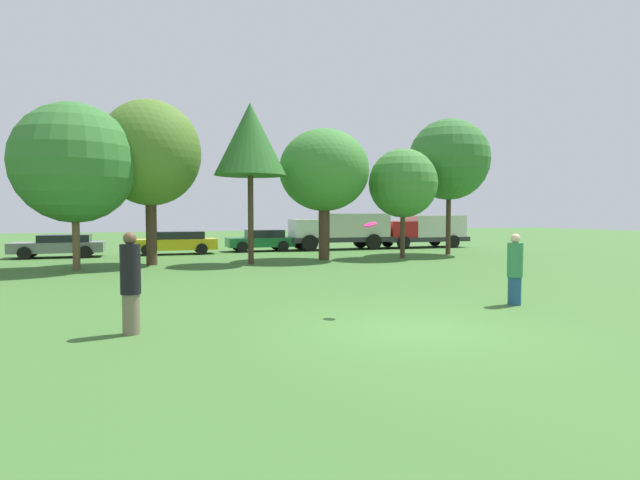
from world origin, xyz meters
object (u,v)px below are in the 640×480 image
tree_1 (74,163)px  parked_car_yellow (176,242)px  frisbee (370,225)px  parked_car_grey (60,245)px  delivery_truck_white (341,229)px  tree_4 (324,171)px  person_thrower (131,283)px  tree_5 (403,183)px  tree_2 (150,154)px  parked_car_green (261,240)px  person_catcher (515,269)px  tree_3 (250,140)px  tree_6 (449,160)px  delivery_truck_red (424,230)px

tree_1 → parked_car_yellow: 8.95m
frisbee → parked_car_grey: frisbee is taller
delivery_truck_white → frisbee: bearing=70.3°
tree_4 → person_thrower: bearing=-124.1°
tree_1 → tree_5: 14.92m
tree_2 → parked_car_green: 10.07m
tree_2 → tree_4: size_ratio=1.13×
person_catcher → parked_car_grey: person_catcher is taller
frisbee → delivery_truck_white: delivery_truck_white is taller
tree_5 → tree_1: bearing=-178.8°
person_thrower → tree_3: size_ratio=0.27×
person_thrower → tree_1: bearing=99.3°
person_thrower → frisbee: bearing=2.0°
tree_1 → parked_car_yellow: (4.40, 6.95, -3.55)m
parked_car_grey → parked_car_yellow: parked_car_yellow is taller
tree_3 → tree_6: (11.45, 1.56, -0.28)m
tree_1 → tree_3: (7.03, -0.03, 1.28)m
tree_6 → parked_car_yellow: size_ratio=1.60×
person_thrower → tree_3: (5.10, 12.30, 4.54)m
frisbee → tree_2: (-4.00, 13.35, 2.86)m
person_catcher → delivery_truck_white: bearing=-100.6°
parked_car_yellow → delivery_truck_red: 16.17m
person_thrower → person_catcher: (8.77, -0.06, -0.08)m
tree_1 → tree_6: 18.57m
tree_3 → delivery_truck_white: size_ratio=1.05×
tree_6 → parked_car_yellow: 15.76m
person_catcher → tree_6: tree_6 is taller
delivery_truck_white → parked_car_grey: bearing=3.4°
person_thrower → tree_2: (0.96, 13.49, 3.89)m
tree_3 → tree_4: size_ratio=1.12×
parked_car_green → tree_5: bearing=128.8°
tree_2 → delivery_truck_white: 13.68m
parked_car_yellow → parked_car_green: bearing=-170.9°
person_catcher → parked_car_grey: size_ratio=0.39×
frisbee → delivery_truck_red: size_ratio=0.05×
tree_4 → tree_6: bearing=4.5°
frisbee → tree_4: (4.01, 13.12, 2.34)m
tree_3 → delivery_truck_red: bearing=28.3°
tree_2 → parked_car_yellow: tree_2 is taller
person_thrower → frisbee: 5.06m
tree_5 → parked_car_yellow: bearing=147.8°
person_thrower → tree_6: 22.00m
person_thrower → tree_4: size_ratio=0.30×
parked_car_green → delivery_truck_red: bearing=180.0°
person_catcher → tree_3: 13.70m
parked_car_yellow → parked_car_grey: bearing=2.2°
frisbee → tree_2: bearing=106.7°
person_thrower → tree_5: 18.34m
tree_6 → delivery_truck_red: bearing=70.0°
person_thrower → parked_car_grey: 19.51m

